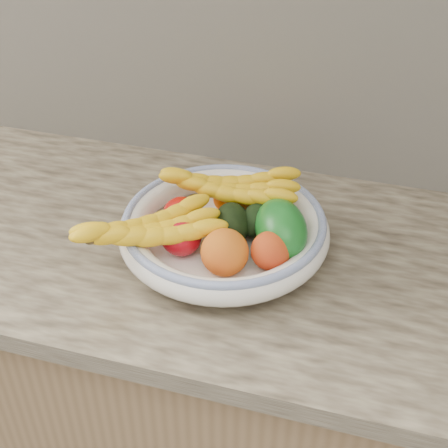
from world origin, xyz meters
TOP-DOWN VIEW (x-y plane):
  - kitchen_counter at (0.00, 1.69)m, footprint 2.44×0.66m
  - fruit_bowl at (0.00, 1.66)m, footprint 0.39×0.39m
  - clementine_back_left at (-0.02, 1.75)m, footprint 0.07×0.07m
  - clementine_back_right at (0.03, 1.76)m, footprint 0.06×0.06m
  - clementine_back_mid at (0.00, 1.74)m, footprint 0.07×0.07m
  - tomato_left at (-0.09, 1.67)m, footprint 0.09×0.09m
  - tomato_near_left at (-0.06, 1.60)m, footprint 0.08×0.08m
  - avocado_center at (0.02, 1.66)m, footprint 0.10×0.11m
  - avocado_right at (0.06, 1.69)m, footprint 0.08×0.10m
  - green_mango at (0.11, 1.65)m, footprint 0.16×0.17m
  - peach_front at (0.03, 1.57)m, footprint 0.10×0.10m
  - peach_right at (0.10, 1.60)m, footprint 0.08×0.08m
  - banana_bunch_back at (-0.01, 1.73)m, footprint 0.29×0.14m
  - banana_bunch_front at (-0.11, 1.57)m, footprint 0.29×0.26m

SIDE VIEW (x-z plane):
  - kitchen_counter at x=0.00m, z-range -0.24..1.16m
  - fruit_bowl at x=0.00m, z-range 0.91..0.99m
  - clementine_back_left at x=-0.02m, z-range 0.93..0.98m
  - clementine_back_right at x=0.03m, z-range 0.93..0.98m
  - clementine_back_mid at x=0.00m, z-range 0.93..0.98m
  - tomato_left at x=-0.09m, z-range 0.93..0.99m
  - tomato_near_left at x=-0.06m, z-range 0.93..1.00m
  - avocado_center at x=0.02m, z-range 0.93..1.00m
  - avocado_right at x=0.06m, z-range 0.93..1.00m
  - peach_front at x=0.03m, z-range 0.92..1.01m
  - peach_right at x=0.10m, z-range 0.93..1.00m
  - green_mango at x=0.11m, z-range 0.92..1.04m
  - banana_bunch_front at x=-0.11m, z-range 0.94..1.02m
  - banana_bunch_back at x=-0.01m, z-range 0.95..1.03m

